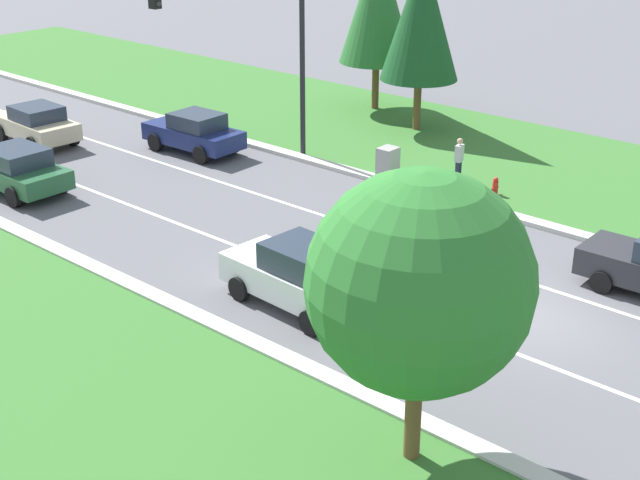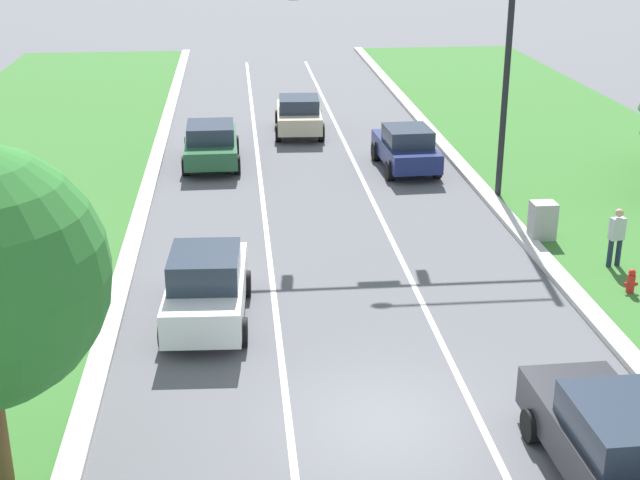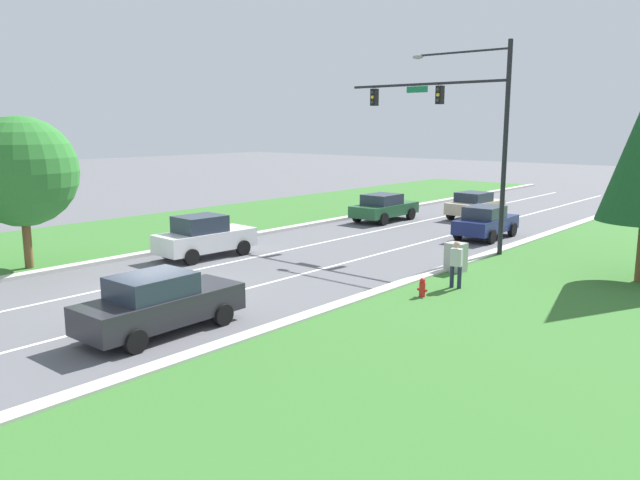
% 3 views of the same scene
% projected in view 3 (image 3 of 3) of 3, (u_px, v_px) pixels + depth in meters
% --- Properties ---
extents(ground_plane, '(160.00, 160.00, 0.00)m').
position_uv_depth(ground_plane, '(158.00, 293.00, 20.81)').
color(ground_plane, '#5B5B60').
extents(curb_strip_right, '(0.50, 90.00, 0.15)m').
position_uv_depth(curb_strip_right, '(278.00, 326.00, 17.16)').
color(curb_strip_right, beige).
rests_on(curb_strip_right, ground_plane).
extents(curb_strip_left, '(0.50, 90.00, 0.15)m').
position_uv_depth(curb_strip_left, '(73.00, 266.00, 24.44)').
color(curb_strip_left, beige).
rests_on(curb_strip_left, ground_plane).
extents(grass_verge_right, '(10.00, 90.00, 0.08)m').
position_uv_depth(grass_verge_right, '(447.00, 377.00, 13.79)').
color(grass_verge_right, '#38702D').
rests_on(grass_verge_right, ground_plane).
extents(grass_verge_left, '(10.00, 90.00, 0.08)m').
position_uv_depth(grass_verge_left, '(14.00, 250.00, 27.82)').
color(grass_verge_left, '#38702D').
rests_on(grass_verge_left, ground_plane).
extents(lane_stripe_inner_left, '(0.14, 81.00, 0.01)m').
position_uv_depth(lane_stripe_inner_left, '(128.00, 284.00, 21.97)').
color(lane_stripe_inner_left, white).
rests_on(lane_stripe_inner_left, ground_plane).
extents(lane_stripe_inner_right, '(0.14, 81.00, 0.01)m').
position_uv_depth(lane_stripe_inner_right, '(191.00, 303.00, 19.65)').
color(lane_stripe_inner_right, white).
rests_on(lane_stripe_inner_right, ground_plane).
extents(traffic_signal_mast, '(8.03, 0.41, 8.96)m').
position_uv_depth(traffic_signal_mast, '(460.00, 116.00, 27.06)').
color(traffic_signal_mast, black).
rests_on(traffic_signal_mast, ground_plane).
extents(charcoal_sedan, '(2.01, 4.63, 1.65)m').
position_uv_depth(charcoal_sedan, '(159.00, 303.00, 16.76)').
color(charcoal_sedan, '#28282D').
rests_on(charcoal_sedan, ground_plane).
extents(forest_sedan, '(2.11, 4.58, 1.60)m').
position_uv_depth(forest_sedan, '(384.00, 207.00, 36.37)').
color(forest_sedan, '#235633').
rests_on(forest_sedan, ground_plane).
extents(champagne_sedan, '(2.15, 4.19, 1.61)m').
position_uv_depth(champagne_sedan, '(475.00, 205.00, 37.28)').
color(champagne_sedan, beige).
rests_on(champagne_sedan, ground_plane).
extents(navy_sedan, '(2.07, 4.24, 1.62)m').
position_uv_depth(navy_sedan, '(486.00, 222.00, 30.82)').
color(navy_sedan, navy).
rests_on(navy_sedan, ground_plane).
extents(white_sedan, '(2.10, 4.37, 1.80)m').
position_uv_depth(white_sedan, '(204.00, 237.00, 26.36)').
color(white_sedan, white).
rests_on(white_sedan, ground_plane).
extents(utility_cabinet, '(0.70, 0.60, 1.17)m').
position_uv_depth(utility_cabinet, '(456.00, 258.00, 23.56)').
color(utility_cabinet, '#9E9E99').
rests_on(utility_cabinet, ground_plane).
extents(pedestrian, '(0.42, 0.29, 1.69)m').
position_uv_depth(pedestrian, '(456.00, 263.00, 21.05)').
color(pedestrian, '#232842').
rests_on(pedestrian, ground_plane).
extents(fire_hydrant, '(0.34, 0.20, 0.70)m').
position_uv_depth(fire_hydrant, '(422.00, 289.00, 20.07)').
color(fire_hydrant, red).
rests_on(fire_hydrant, ground_plane).
extents(oak_near_left_tree, '(4.17, 4.17, 5.90)m').
position_uv_depth(oak_near_left_tree, '(21.00, 172.00, 23.51)').
color(oak_near_left_tree, brown).
rests_on(oak_near_left_tree, ground_plane).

